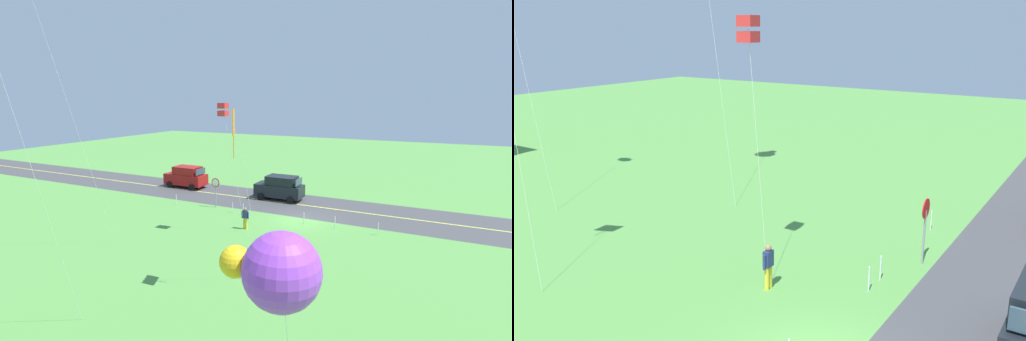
% 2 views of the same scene
% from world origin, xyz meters
% --- Properties ---
extents(stop_sign, '(0.76, 0.08, 2.56)m').
position_xyz_m(stop_sign, '(7.69, -0.10, 1.80)').
color(stop_sign, gray).
rests_on(stop_sign, ground).
extents(person_adult_near, '(0.58, 0.22, 1.60)m').
position_xyz_m(person_adult_near, '(2.89, 3.61, 0.86)').
color(person_adult_near, yellow).
rests_on(person_adult_near, ground).
extents(kite_red_low, '(1.16, 1.64, 8.94)m').
position_xyz_m(kite_red_low, '(3.76, 4.96, 8.48)').
color(kite_red_low, silver).
rests_on(kite_red_low, ground).
extents(fence_post_3, '(0.05, 0.05, 0.90)m').
position_xyz_m(fence_post_3, '(4.59, 0.70, 0.45)').
color(fence_post_3, silver).
rests_on(fence_post_3, ground).
extents(fence_post_4, '(0.05, 0.05, 0.90)m').
position_xyz_m(fence_post_4, '(5.59, 0.70, 0.45)').
color(fence_post_4, silver).
rests_on(fence_post_4, ground).
extents(fence_post_5, '(0.05, 0.05, 0.90)m').
position_xyz_m(fence_post_5, '(11.30, 0.70, 0.45)').
color(fence_post_5, silver).
rests_on(fence_post_5, ground).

